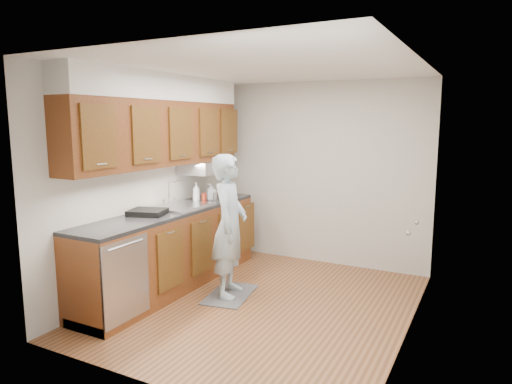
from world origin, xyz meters
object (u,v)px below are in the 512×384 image
soap_bottle_b (211,192)px  dish_rack (148,212)px  soap_bottle_c (213,191)px  soap_bottle_a (196,192)px  soda_can (204,198)px  person (229,216)px  steel_can (215,196)px

soap_bottle_b → dish_rack: bearing=-93.3°
soap_bottle_c → dish_rack: soap_bottle_c is taller
soap_bottle_a → soda_can: 0.13m
person → steel_can: bearing=24.8°
soap_bottle_b → dish_rack: (-0.07, -1.17, -0.08)m
soap_bottle_c → steel_can: (0.15, -0.19, -0.03)m
soap_bottle_a → person: bearing=-32.9°
person → dish_rack: 0.91m
soap_bottle_c → steel_can: 0.24m
soap_bottle_a → steel_can: bearing=55.7°
soap_bottle_a → steel_can: (0.15, 0.21, -0.07)m
steel_can → soap_bottle_b: bearing=174.4°
soap_bottle_c → person: bearing=-48.7°
steel_can → dish_rack: 1.18m
person → dish_rack: size_ratio=4.75×
person → soap_bottle_c: 1.23m
soda_can → dish_rack: soda_can is taller
soap_bottle_b → soda_can: size_ratio=1.77×
person → soap_bottle_b: person is taller
soap_bottle_b → soap_bottle_c: soap_bottle_b is taller
soap_bottle_a → soap_bottle_c: 0.40m
soap_bottle_b → soap_bottle_c: size_ratio=1.30×
person → soap_bottle_a: size_ratio=7.25×
soda_can → dish_rack: 0.96m
soap_bottle_a → soap_bottle_b: 0.23m
soap_bottle_b → soap_bottle_c: 0.20m
soap_bottle_c → soda_can: (0.12, -0.40, -0.02)m
soap_bottle_a → steel_can: 0.27m
soap_bottle_b → steel_can: soap_bottle_b is taller
soap_bottle_c → soap_bottle_b: bearing=-66.3°
person → soap_bottle_b: bearing=27.4°
person → soap_bottle_c: size_ratio=11.10×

